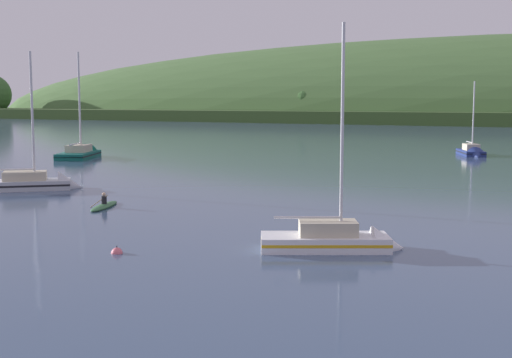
{
  "coord_description": "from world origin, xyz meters",
  "views": [
    {
      "loc": [
        26.12,
        -8.1,
        6.37
      ],
      "look_at": [
        5.84,
        25.54,
        1.86
      ],
      "focal_mm": 47.62,
      "sensor_mm": 36.0,
      "label": 1
    }
  ],
  "objects_px": {
    "sailboat_midwater_white": "(36,186)",
    "sailboat_outer_reach": "(340,245)",
    "mooring_buoy_midchannel": "(117,253)",
    "canoe_with_paddler": "(104,206)",
    "sailboat_near_mooring": "(81,156)",
    "sailboat_far_left": "(472,154)"
  },
  "relations": [
    {
      "from": "sailboat_near_mooring",
      "to": "sailboat_midwater_white",
      "type": "distance_m",
      "value": 28.44
    },
    {
      "from": "sailboat_near_mooring",
      "to": "sailboat_far_left",
      "type": "relative_size",
      "value": 1.37
    },
    {
      "from": "sailboat_near_mooring",
      "to": "sailboat_outer_reach",
      "type": "relative_size",
      "value": 1.27
    },
    {
      "from": "sailboat_midwater_white",
      "to": "mooring_buoy_midchannel",
      "type": "xyz_separation_m",
      "value": [
        19.43,
        -12.59,
        -0.22
      ]
    },
    {
      "from": "sailboat_far_left",
      "to": "sailboat_outer_reach",
      "type": "height_order",
      "value": "sailboat_outer_reach"
    },
    {
      "from": "sailboat_midwater_white",
      "to": "sailboat_far_left",
      "type": "height_order",
      "value": "sailboat_midwater_white"
    },
    {
      "from": "sailboat_near_mooring",
      "to": "sailboat_midwater_white",
      "type": "xyz_separation_m",
      "value": [
        17.88,
        -22.12,
        0.01
      ]
    },
    {
      "from": "sailboat_far_left",
      "to": "sailboat_outer_reach",
      "type": "bearing_deg",
      "value": -18.65
    },
    {
      "from": "canoe_with_paddler",
      "to": "mooring_buoy_midchannel",
      "type": "bearing_deg",
      "value": 22.8
    },
    {
      "from": "sailboat_far_left",
      "to": "mooring_buoy_midchannel",
      "type": "distance_m",
      "value": 60.35
    },
    {
      "from": "mooring_buoy_midchannel",
      "to": "sailboat_near_mooring",
      "type": "bearing_deg",
      "value": 137.06
    },
    {
      "from": "sailboat_near_mooring",
      "to": "mooring_buoy_midchannel",
      "type": "xyz_separation_m",
      "value": [
        37.31,
        -34.71,
        -0.2
      ]
    },
    {
      "from": "sailboat_far_left",
      "to": "canoe_with_paddler",
      "type": "distance_m",
      "value": 52.27
    },
    {
      "from": "sailboat_far_left",
      "to": "sailboat_outer_reach",
      "type": "distance_m",
      "value": 55.39
    },
    {
      "from": "sailboat_near_mooring",
      "to": "canoe_with_paddler",
      "type": "distance_m",
      "value": 38.1
    },
    {
      "from": "sailboat_midwater_white",
      "to": "canoe_with_paddler",
      "type": "distance_m",
      "value": 10.82
    },
    {
      "from": "canoe_with_paddler",
      "to": "sailboat_midwater_white",
      "type": "bearing_deg",
      "value": -132.93
    },
    {
      "from": "sailboat_near_mooring",
      "to": "sailboat_midwater_white",
      "type": "bearing_deg",
      "value": -170.08
    },
    {
      "from": "sailboat_outer_reach",
      "to": "mooring_buoy_midchannel",
      "type": "xyz_separation_m",
      "value": [
        -7.78,
        -5.48,
        -0.22
      ]
    },
    {
      "from": "sailboat_midwater_white",
      "to": "canoe_with_paddler",
      "type": "bearing_deg",
      "value": -64.62
    },
    {
      "from": "sailboat_far_left",
      "to": "mooring_buoy_midchannel",
      "type": "xyz_separation_m",
      "value": [
        -0.19,
        -60.35,
        -0.21
      ]
    },
    {
      "from": "sailboat_midwater_white",
      "to": "sailboat_outer_reach",
      "type": "xyz_separation_m",
      "value": [
        27.21,
        -7.12,
        0.01
      ]
    }
  ]
}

